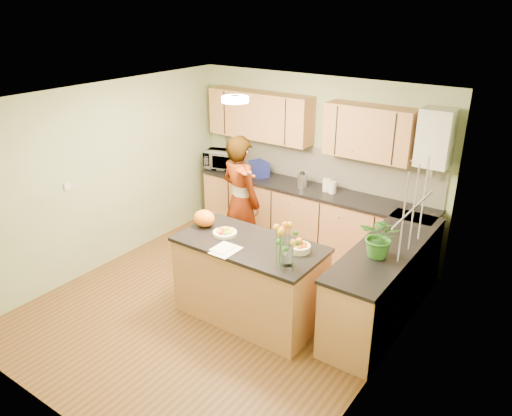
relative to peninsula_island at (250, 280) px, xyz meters
The scene contains 28 objects.
floor 0.63m from the peninsula_island, behind, with size 4.50×4.50×0.00m, color #533617.
ceiling 2.06m from the peninsula_island, behind, with size 4.00×4.50×0.02m, color silver.
wall_back 2.43m from the peninsula_island, 100.31° to the left, with size 4.00×0.02×2.50m, color gray.
wall_front 2.40m from the peninsula_island, 100.45° to the right, with size 4.00×0.02×2.50m, color gray.
wall_left 2.53m from the peninsula_island, behind, with size 0.02×4.50×2.50m, color gray.
wall_right 1.76m from the peninsula_island, ahead, with size 0.02×4.50×2.50m, color gray.
back_counter 1.99m from the peninsula_island, 99.03° to the left, with size 3.64×0.62×0.94m.
right_counter 1.55m from the peninsula_island, 33.89° to the left, with size 0.62×2.24×0.94m.
splashback 2.38m from the peninsula_island, 97.90° to the left, with size 3.60×0.02×0.52m, color silver.
upper_cabinets 2.57m from the peninsula_island, 105.68° to the left, with size 3.20×0.34×0.70m.
boiler 2.84m from the peninsula_island, 58.54° to the left, with size 0.40×0.30×0.86m.
window_right 2.00m from the peninsula_island, 21.26° to the left, with size 0.01×1.30×1.05m.
light_switch 2.60m from the peninsula_island, 166.28° to the right, with size 0.02×0.09×0.09m, color silver.
ceiling_lamp 2.05m from the peninsula_island, 142.62° to the left, with size 0.30×0.30×0.07m.
peninsula_island is the anchor object (origin of this frame).
fruit_dish 0.63m from the peninsula_island, behind, with size 0.28×0.28×0.10m.
orange_bowl 0.79m from the peninsula_island, 15.26° to the left, with size 0.25×0.25×0.14m.
flower_vase 1.03m from the peninsula_island, 16.70° to the right, with size 0.27×0.27×0.50m.
orange_bag 0.91m from the peninsula_island, behind, with size 0.27×0.23×0.20m, color orange.
papers 0.58m from the peninsula_island, 108.43° to the right, with size 0.24×0.32×0.01m, color white.
violinist 1.41m from the peninsula_island, 131.03° to the left, with size 0.67×0.44×1.84m, color #E4B18B.
violin 1.44m from the peninsula_island, 130.68° to the left, with size 0.59×0.24×0.12m, color #581605, non-canonical shape.
microwave 2.81m from the peninsula_island, 135.19° to the left, with size 0.52×0.35×0.29m, color silver.
blue_box 2.40m from the peninsula_island, 122.22° to the left, with size 0.29×0.21×0.23m, color navy.
kettle 2.06m from the peninsula_island, 103.16° to the left, with size 0.15×0.15×0.28m.
jar_cream 2.07m from the peninsula_island, 92.50° to the left, with size 0.12×0.12×0.18m, color beige.
jar_white 2.04m from the peninsula_island, 89.48° to the left, with size 0.11×0.11×0.17m, color silver.
potted_plant 1.57m from the peninsula_island, 23.82° to the left, with size 0.42×0.37×0.47m, color #2F6D24.
Camera 1 is at (3.33, -4.03, 3.48)m, focal length 35.00 mm.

